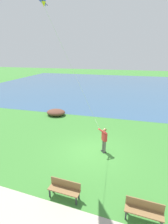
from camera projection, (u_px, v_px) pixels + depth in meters
ground_plane at (92, 152)px, 11.96m from camera, size 120.00×120.00×0.00m
lake_water at (100, 86)px, 35.52m from camera, size 36.00×44.00×0.01m
walkway_path at (15, 217)px, 7.20m from camera, size 4.76×32.09×0.02m
person_kite_flyer at (104, 138)px, 11.60m from camera, size 0.56×0.61×1.83m
park_bench_near_walkway at (144, 210)px, 6.95m from camera, size 0.55×1.53×0.88m
park_bench_far_walkway at (65, 188)px, 8.05m from camera, size 0.55×1.53×0.88m
lakeside_shrub at (56, 112)px, 18.81m from camera, size 1.70×2.01×0.64m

